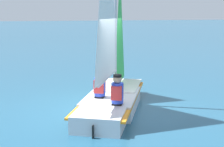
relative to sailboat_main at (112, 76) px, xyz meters
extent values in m
plane|color=#235675|center=(0.03, -0.02, -0.94)|extent=(260.00, 260.00, 0.00)
cube|color=silver|center=(0.03, -0.02, -0.73)|extent=(2.65, 2.37, 0.41)
cube|color=silver|center=(1.38, -0.90, -0.73)|extent=(1.20, 1.14, 0.41)
cube|color=silver|center=(-1.33, 0.86, -0.73)|extent=(1.42, 1.48, 0.41)
cube|color=orange|center=(0.03, -0.02, -0.60)|extent=(4.15, 3.36, 0.05)
cube|color=silver|center=(0.98, -0.64, -0.51)|extent=(2.24, 2.06, 0.04)
cylinder|color=#B7B7BC|center=(-0.45, 0.29, 0.08)|extent=(1.86, 1.24, 0.07)
pyramid|color=green|center=(1.12, -0.72, 1.33)|extent=(1.20, 0.80, 3.51)
cube|color=black|center=(-1.78, 1.15, -0.79)|extent=(0.08, 0.07, 0.29)
cube|color=black|center=(-0.10, 0.39, -0.71)|extent=(0.37, 0.35, 0.45)
cylinder|color=blue|center=(-0.10, 0.39, -0.23)|extent=(0.41, 0.41, 0.50)
cube|color=red|center=(-0.10, 0.39, -0.21)|extent=(0.43, 0.40, 0.35)
sphere|color=tan|center=(-0.10, 0.39, 0.12)|extent=(0.22, 0.22, 0.22)
cylinder|color=black|center=(-0.10, 0.39, 0.20)|extent=(0.29, 0.29, 0.06)
cube|color=black|center=(-0.91, 0.22, -0.71)|extent=(0.37, 0.35, 0.45)
cylinder|color=blue|center=(-0.91, 0.22, -0.23)|extent=(0.41, 0.41, 0.50)
cube|color=red|center=(-0.91, 0.22, -0.21)|extent=(0.43, 0.40, 0.35)
sphere|color=tan|center=(-0.91, 0.22, 0.12)|extent=(0.22, 0.22, 0.22)
cylinder|color=black|center=(-0.91, 0.22, 0.20)|extent=(0.29, 0.29, 0.06)
camera|label=1|loc=(-7.76, 3.16, 1.66)|focal=50.00mm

